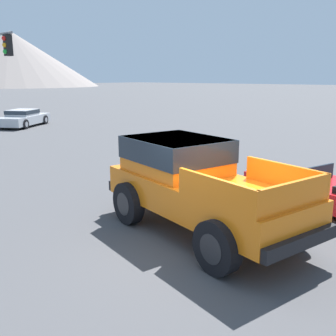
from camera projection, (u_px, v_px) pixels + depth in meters
The scene contains 4 objects.
ground_plane at pixel (208, 246), 7.98m from camera, with size 320.00×320.00×0.00m, color #424244.
orange_pickup_truck at pixel (193, 180), 8.65m from camera, with size 3.15×5.40×2.00m.
red_convertible_car at pixel (331, 193), 10.16m from camera, with size 2.93×4.84×1.03m.
parked_car_silver at pixel (23, 118), 27.01m from camera, with size 4.78×3.85×1.16m.
Camera 1 is at (-6.18, -4.17, 3.37)m, focal length 42.00 mm.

